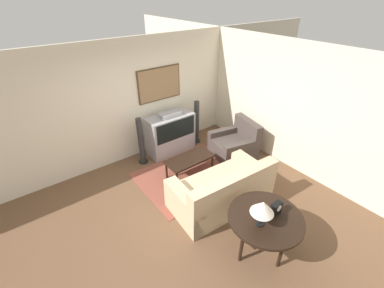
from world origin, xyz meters
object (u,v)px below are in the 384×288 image
(coffee_table, at_px, (190,160))
(table_lamp, at_px, (263,208))
(speaker_tower_left, at_px, (141,142))
(console_table, at_px, (265,220))
(couch, at_px, (222,191))
(mantel_clock, at_px, (276,208))
(tv, at_px, (171,133))
(armchair, at_px, (235,144))
(speaker_tower_right, at_px, (197,123))

(coffee_table, relative_size, table_lamp, 2.47)
(speaker_tower_left, bearing_deg, coffee_table, -60.63)
(console_table, xyz_separation_m, speaker_tower_left, (-0.33, 3.22, -0.12))
(couch, relative_size, mantel_clock, 9.87)
(tv, height_order, armchair, tv)
(armchair, xyz_separation_m, coffee_table, (-1.35, 0.01, 0.12))
(speaker_tower_left, bearing_deg, armchair, -28.42)
(couch, xyz_separation_m, speaker_tower_left, (-0.53, 2.12, 0.22))
(couch, relative_size, console_table, 1.74)
(coffee_table, bearing_deg, console_table, -96.76)
(couch, distance_m, speaker_tower_right, 2.38)
(speaker_tower_right, bearing_deg, couch, -116.55)
(couch, bearing_deg, speaker_tower_left, -72.11)
(tv, height_order, speaker_tower_right, speaker_tower_right)
(armchair, distance_m, console_table, 2.73)
(coffee_table, height_order, table_lamp, table_lamp)
(table_lamp, bearing_deg, tv, 78.84)
(armchair, bearing_deg, tv, -120.32)
(tv, xyz_separation_m, couch, (-0.26, -2.12, -0.18))
(couch, xyz_separation_m, mantel_clock, (-0.03, -1.13, 0.50))
(speaker_tower_left, bearing_deg, console_table, -84.12)
(mantel_clock, distance_m, speaker_tower_right, 3.44)
(coffee_table, bearing_deg, mantel_clock, -92.42)
(tv, relative_size, speaker_tower_left, 1.01)
(armchair, height_order, coffee_table, armchair)
(tv, height_order, console_table, tv)
(speaker_tower_left, bearing_deg, table_lamp, -87.32)
(tv, bearing_deg, coffee_table, -101.01)
(armchair, relative_size, speaker_tower_right, 0.98)
(table_lamp, distance_m, speaker_tower_left, 3.29)
(armchair, xyz_separation_m, mantel_clock, (-1.45, -2.20, 0.54))
(coffee_table, height_order, mantel_clock, mantel_clock)
(mantel_clock, relative_size, speaker_tower_right, 0.17)
(console_table, xyz_separation_m, speaker_tower_right, (1.26, 3.22, -0.12))
(table_lamp, xyz_separation_m, speaker_tower_right, (1.44, 3.25, -0.51))
(table_lamp, height_order, mantel_clock, table_lamp)
(tv, relative_size, couch, 0.60)
(tv, height_order, mantel_clock, tv)
(armchair, xyz_separation_m, table_lamp, (-1.79, -2.20, 0.77))
(table_lamp, xyz_separation_m, speaker_tower_left, (-0.15, 3.25, -0.51))
(couch, height_order, coffee_table, couch)
(couch, relative_size, coffee_table, 1.82)
(couch, bearing_deg, coffee_table, -89.31)
(couch, height_order, mantel_clock, mantel_clock)
(mantel_clock, relative_size, speaker_tower_left, 0.17)
(tv, distance_m, armchair, 1.58)
(speaker_tower_left, relative_size, speaker_tower_right, 1.00)
(tv, bearing_deg, console_table, -98.16)
(couch, bearing_deg, console_table, 83.58)
(speaker_tower_right, bearing_deg, armchair, -71.31)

